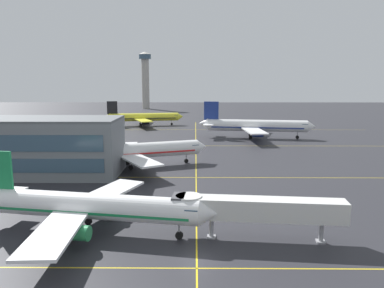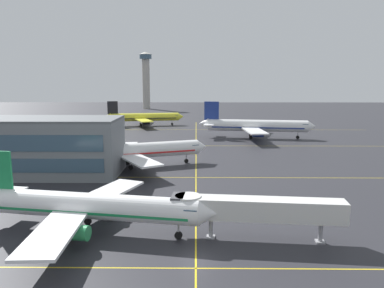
# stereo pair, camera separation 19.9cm
# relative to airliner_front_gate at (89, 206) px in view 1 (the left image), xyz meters

# --- Properties ---
(ground_plane) EXTENTS (600.00, 600.00, 0.00)m
(ground_plane) POSITION_rel_airliner_front_gate_xyz_m (14.34, -7.51, -3.65)
(ground_plane) COLOR #28282D
(airliner_front_gate) EXTENTS (34.33, 29.27, 10.69)m
(airliner_front_gate) POSITION_rel_airliner_front_gate_xyz_m (0.00, 0.00, 0.00)
(airliner_front_gate) COLOR white
(airliner_front_gate) RESTS_ON ground
(airliner_second_row) EXTENTS (34.69, 29.70, 11.11)m
(airliner_second_row) POSITION_rel_airliner_front_gate_xyz_m (-0.08, 37.80, 0.14)
(airliner_second_row) COLOR white
(airliner_second_row) RESTS_ON ground
(airliner_third_row) EXTENTS (40.77, 34.87, 12.68)m
(airliner_third_row) POSITION_rel_airliner_front_gate_xyz_m (35.23, 82.17, 0.68)
(airliner_third_row) COLOR white
(airliner_third_row) RESTS_ON ground
(airliner_far_left_stand) EXTENTS (35.37, 30.12, 11.03)m
(airliner_far_left_stand) POSITION_rel_airliner_front_gate_xyz_m (-9.01, 117.25, 0.11)
(airliner_far_left_stand) COLOR yellow
(airliner_far_left_stand) RESTS_ON ground
(taxiway_markings) EXTENTS (139.83, 166.56, 0.01)m
(taxiway_markings) POSITION_rel_airliner_front_gate_xyz_m (14.34, 47.27, -3.65)
(taxiway_markings) COLOR yellow
(taxiway_markings) RESTS_ON ground
(jet_bridge) EXTENTS (21.97, 4.85, 5.58)m
(jet_bridge) POSITION_rel_airliner_front_gate_xyz_m (20.62, -1.94, 0.41)
(jet_bridge) COLOR silver
(jet_bridge) RESTS_ON ground
(control_tower) EXTENTS (8.82, 8.82, 39.61)m
(control_tower) POSITION_rel_airliner_front_gate_xyz_m (-21.00, 216.27, 19.24)
(control_tower) COLOR #ADA89E
(control_tower) RESTS_ON ground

